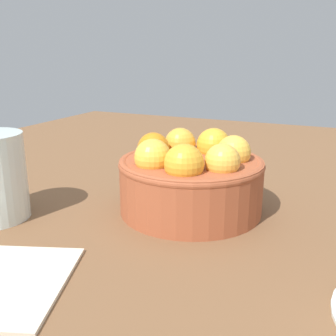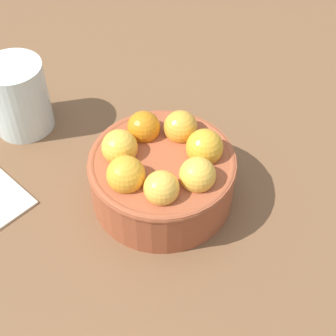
% 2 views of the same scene
% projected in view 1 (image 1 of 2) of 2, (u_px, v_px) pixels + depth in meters
% --- Properties ---
extents(ground_plane, '(1.21, 1.09, 0.05)m').
position_uv_depth(ground_plane, '(190.00, 230.00, 0.45)').
color(ground_plane, brown).
extents(terracotta_bowl, '(0.16, 0.16, 0.09)m').
position_uv_depth(terracotta_bowl, '(191.00, 177.00, 0.43)').
color(terracotta_bowl, '#9E4C2D').
rests_on(terracotta_bowl, ground_plane).
extents(folded_napkin, '(0.14, 0.13, 0.01)m').
position_uv_depth(folded_napkin, '(0.00, 281.00, 0.30)').
color(folded_napkin, beige).
rests_on(folded_napkin, ground_plane).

